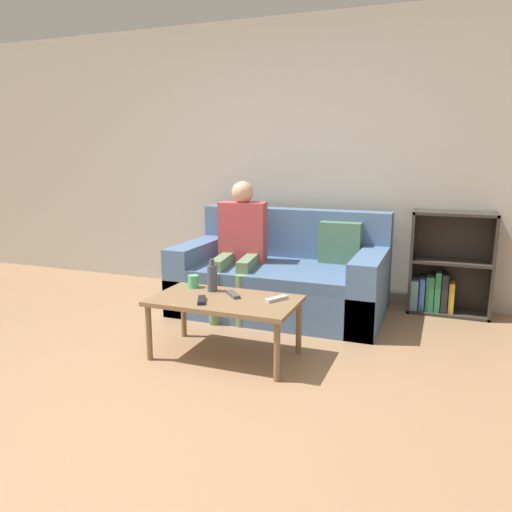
% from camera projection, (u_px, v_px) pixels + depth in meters
% --- Properties ---
extents(ground_plane, '(22.00, 22.00, 0.00)m').
position_uv_depth(ground_plane, '(154.00, 407.00, 2.74)').
color(ground_plane, '#997251').
extents(wall_back, '(12.00, 0.06, 2.60)m').
position_uv_depth(wall_back, '(292.00, 161.00, 4.77)').
color(wall_back, '#B7B2A8').
rests_on(wall_back, ground_plane).
extents(couch, '(1.76, 1.00, 0.87)m').
position_uv_depth(couch, '(283.00, 279.00, 4.38)').
color(couch, '#4C6B93').
rests_on(couch, ground_plane).
extents(bookshelf, '(0.67, 0.28, 0.89)m').
position_uv_depth(bookshelf, '(445.00, 272.00, 4.31)').
color(bookshelf, '#332D28').
rests_on(bookshelf, ground_plane).
extents(coffee_table, '(0.98, 0.55, 0.41)m').
position_uv_depth(coffee_table, '(225.00, 305.00, 3.36)').
color(coffee_table, brown).
rests_on(coffee_table, ground_plane).
extents(person_adult, '(0.45, 0.71, 1.13)m').
position_uv_depth(person_adult, '(240.00, 238.00, 4.34)').
color(person_adult, '#66845B').
rests_on(person_adult, ground_plane).
extents(cup_near, '(0.08, 0.08, 0.09)m').
position_uv_depth(cup_near, '(193.00, 281.00, 3.61)').
color(cup_near, '#4CB77A').
rests_on(cup_near, coffee_table).
extents(tv_remote_0, '(0.15, 0.16, 0.02)m').
position_uv_depth(tv_remote_0, '(233.00, 294.00, 3.41)').
color(tv_remote_0, '#47474C').
rests_on(tv_remote_0, coffee_table).
extents(tv_remote_1, '(0.13, 0.17, 0.02)m').
position_uv_depth(tv_remote_1, '(277.00, 299.00, 3.30)').
color(tv_remote_1, '#B7B7BC').
rests_on(tv_remote_1, coffee_table).
extents(tv_remote_2, '(0.11, 0.17, 0.02)m').
position_uv_depth(tv_remote_2, '(202.00, 300.00, 3.27)').
color(tv_remote_2, black).
rests_on(tv_remote_2, coffee_table).
extents(bottle, '(0.07, 0.07, 0.23)m').
position_uv_depth(bottle, '(212.00, 278.00, 3.51)').
color(bottle, '#424756').
rests_on(bottle, coffee_table).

